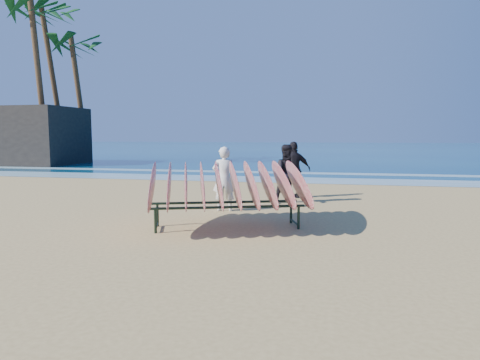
{
  "coord_description": "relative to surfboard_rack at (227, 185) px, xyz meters",
  "views": [
    {
      "loc": [
        2.04,
        -8.68,
        1.98
      ],
      "look_at": [
        0.0,
        0.8,
        0.95
      ],
      "focal_mm": 32.0,
      "sensor_mm": 36.0,
      "label": 1
    }
  ],
  "objects": [
    {
      "name": "palm_right",
      "position": [
        -17.62,
        19.19,
        9.42
      ],
      "size": [
        5.2,
        5.2,
        11.24
      ],
      "color": "brown",
      "rests_on": "ground"
    },
    {
      "name": "palm_left",
      "position": [
        -16.01,
        15.48,
        8.5
      ],
      "size": [
        5.2,
        5.2,
        10.35
      ],
      "color": "brown",
      "rests_on": "ground"
    },
    {
      "name": "foam_far",
      "position": [
        0.12,
        13.46,
        -0.92
      ],
      "size": [
        160.0,
        160.0,
        0.0
      ],
      "primitive_type": "plane",
      "color": "white",
      "rests_on": "ground"
    },
    {
      "name": "person_dark_b",
      "position": [
        1.01,
        4.68,
        -0.05
      ],
      "size": [
        1.11,
        0.7,
        1.77
      ],
      "primitive_type": "imported",
      "rotation": [
        0.0,
        0.0,
        3.42
      ],
      "color": "black",
      "rests_on": "ground"
    },
    {
      "name": "ocean",
      "position": [
        0.12,
        54.96,
        -0.92
      ],
      "size": [
        160.0,
        160.0,
        0.0
      ],
      "primitive_type": "plane",
      "color": "navy",
      "rests_on": "ground"
    },
    {
      "name": "foam_near",
      "position": [
        0.12,
        9.96,
        -0.92
      ],
      "size": [
        160.0,
        160.0,
        0.0
      ],
      "primitive_type": "plane",
      "color": "white",
      "rests_on": "ground"
    },
    {
      "name": "person_white",
      "position": [
        -0.56,
        1.97,
        -0.09
      ],
      "size": [
        0.66,
        0.49,
        1.68
      ],
      "primitive_type": "imported",
      "rotation": [
        0.0,
        0.0,
        3.29
      ],
      "color": "white",
      "rests_on": "ground"
    },
    {
      "name": "person_dark_a",
      "position": [
        0.94,
        3.51,
        -0.08
      ],
      "size": [
        1.03,
        0.96,
        1.7
      ],
      "primitive_type": "imported",
      "rotation": [
        0.0,
        0.0,
        0.5
      ],
      "color": "black",
      "rests_on": "ground"
    },
    {
      "name": "surfboard_rack",
      "position": [
        0.0,
        0.0,
        0.0
      ],
      "size": [
        3.82,
        3.43,
        1.54
      ],
      "rotation": [
        0.0,
        0.0,
        0.34
      ],
      "color": "black",
      "rests_on": "ground"
    },
    {
      "name": "building",
      "position": [
        -18.78,
        16.5,
        0.96
      ],
      "size": [
        8.5,
        4.72,
        3.78
      ],
      "primitive_type": "cube",
      "color": "#2D2823",
      "rests_on": "ground"
    },
    {
      "name": "ground",
      "position": [
        0.12,
        -0.04,
        -0.93
      ],
      "size": [
        120.0,
        120.0,
        0.0
      ],
      "primitive_type": "plane",
      "color": "tan",
      "rests_on": "ground"
    },
    {
      "name": "palm_mid",
      "position": [
        -15.49,
        19.03,
        7.13
      ],
      "size": [
        5.2,
        5.2,
        8.92
      ],
      "color": "brown",
      "rests_on": "ground"
    }
  ]
}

